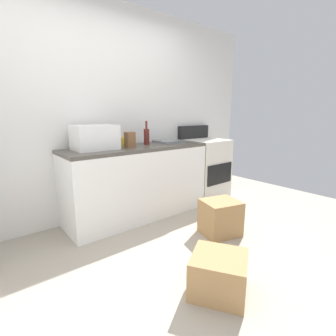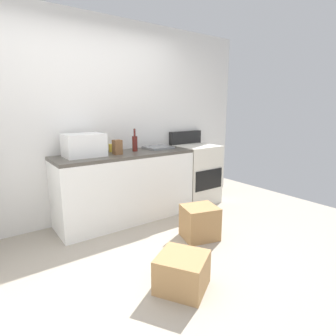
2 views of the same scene
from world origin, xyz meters
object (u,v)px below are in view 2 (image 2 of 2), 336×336
at_px(wine_bottle, 135,143).
at_px(cardboard_box_medium, 182,272).
at_px(cardboard_box_large, 200,222).
at_px(stove_oven, 195,173).
at_px(microwave, 84,145).
at_px(knife_block, 117,147).
at_px(coffee_mug, 112,148).

relative_size(wine_bottle, cardboard_box_medium, 0.77).
distance_m(cardboard_box_large, cardboard_box_medium, 0.94).
distance_m(stove_oven, cardboard_box_large, 1.31).
height_order(stove_oven, microwave, microwave).
bearing_deg(microwave, cardboard_box_large, -48.67).
bearing_deg(microwave, cardboard_box_medium, -83.36).
bearing_deg(microwave, wine_bottle, -0.30).
bearing_deg(microwave, stove_oven, -1.66).
bearing_deg(wine_bottle, cardboard_box_large, -77.25).
bearing_deg(knife_block, stove_oven, 2.24).
relative_size(knife_block, cardboard_box_large, 0.47).
xyz_separation_m(wine_bottle, knife_block, (-0.30, -0.10, -0.02)).
bearing_deg(cardboard_box_large, knife_block, 119.68).
bearing_deg(stove_oven, cardboard_box_large, -128.81).
height_order(stove_oven, knife_block, stove_oven).
distance_m(wine_bottle, coffee_mug, 0.31).
distance_m(stove_oven, microwave, 1.82).
relative_size(stove_oven, knife_block, 6.11).
distance_m(wine_bottle, knife_block, 0.32).
xyz_separation_m(knife_block, cardboard_box_medium, (-0.19, -1.54, -0.84)).
relative_size(wine_bottle, coffee_mug, 3.00).
distance_m(microwave, knife_block, 0.40).
height_order(microwave, cardboard_box_medium, microwave).
xyz_separation_m(microwave, cardboard_box_large, (0.92, -1.05, -0.85)).
distance_m(microwave, coffee_mug, 0.45).
bearing_deg(stove_oven, cardboard_box_medium, -133.95).
height_order(stove_oven, cardboard_box_large, stove_oven).
xyz_separation_m(wine_bottle, coffee_mug, (-0.27, 0.14, -0.06)).
bearing_deg(wine_bottle, coffee_mug, 151.73).
distance_m(coffee_mug, knife_block, 0.25).
height_order(microwave, knife_block, microwave).
relative_size(stove_oven, cardboard_box_large, 2.90).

